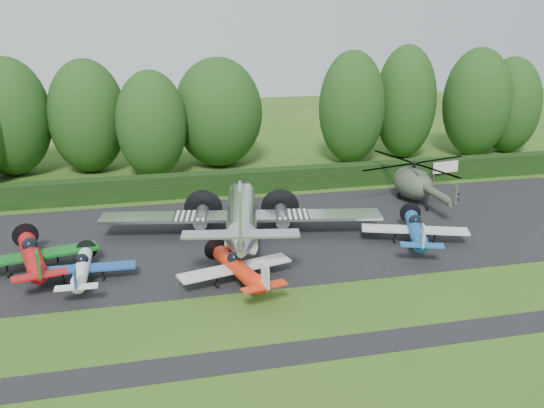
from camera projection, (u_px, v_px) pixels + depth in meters
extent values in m
plane|color=#2E5217|center=(215.00, 304.00, 34.11)|extent=(160.00, 160.00, 0.00)
cube|color=black|center=(195.00, 241.00, 43.37)|extent=(70.00, 18.00, 0.01)
cube|color=black|center=(233.00, 361.00, 28.56)|extent=(70.00, 2.00, 0.00)
cube|color=black|center=(181.00, 196.00, 53.55)|extent=(90.00, 1.60, 2.00)
cylinder|color=silver|center=(241.00, 217.00, 43.00)|extent=(2.12, 11.08, 2.12)
cone|color=silver|center=(227.00, 192.00, 48.74)|extent=(2.12, 1.38, 2.12)
cone|color=silver|center=(262.00, 245.00, 36.71)|extent=(2.12, 2.77, 2.12)
sphere|color=black|center=(229.00, 190.00, 47.78)|extent=(1.38, 1.38, 1.38)
cube|color=silver|center=(239.00, 216.00, 43.94)|extent=(20.31, 2.22, 0.20)
cube|color=white|center=(188.00, 219.00, 43.10)|extent=(2.40, 2.31, 0.05)
cube|color=white|center=(288.00, 211.00, 44.72)|extent=(2.40, 2.31, 0.05)
cylinder|color=silver|center=(198.00, 220.00, 43.88)|extent=(1.02, 2.95, 1.02)
cylinder|color=silver|center=(277.00, 214.00, 45.18)|extent=(1.02, 2.95, 1.02)
cylinder|color=black|center=(195.00, 211.00, 45.80)|extent=(2.95, 0.03, 2.95)
cylinder|color=black|center=(271.00, 205.00, 47.10)|extent=(2.95, 0.03, 2.95)
cube|color=silver|center=(264.00, 233.00, 35.71)|extent=(6.92, 1.29, 0.13)
cube|color=silver|center=(265.00, 214.00, 35.06)|extent=(0.17, 2.03, 3.51)
cylinder|color=black|center=(199.00, 235.00, 43.85)|extent=(0.23, 0.83, 0.83)
cylinder|color=black|center=(278.00, 228.00, 45.15)|extent=(0.23, 0.83, 0.83)
cylinder|color=black|center=(266.00, 283.00, 36.32)|extent=(0.17, 0.41, 0.41)
cylinder|color=#B21013|center=(32.00, 257.00, 37.37)|extent=(1.10, 6.32, 1.10)
sphere|color=black|center=(33.00, 245.00, 37.85)|extent=(0.97, 0.97, 0.97)
cube|color=#0E6119|center=(34.00, 256.00, 37.96)|extent=(8.04, 1.49, 0.16)
cube|color=#B21013|center=(22.00, 278.00, 33.77)|extent=(2.99, 0.80, 0.11)
cube|color=#0E6119|center=(20.00, 266.00, 33.44)|extent=(0.11, 0.92, 1.49)
cylinder|color=black|center=(40.00, 234.00, 41.15)|extent=(1.72, 0.02, 1.72)
cylinder|color=black|center=(10.00, 272.00, 37.69)|extent=(0.16, 0.51, 0.51)
cylinder|color=black|center=(60.00, 268.00, 38.34)|extent=(0.16, 0.51, 0.51)
cylinder|color=black|center=(40.00, 254.00, 40.47)|extent=(0.14, 0.46, 0.46)
cylinder|color=white|center=(82.00, 269.00, 36.23)|extent=(0.86, 4.90, 0.86)
sphere|color=black|center=(82.00, 260.00, 36.60)|extent=(0.75, 0.75, 0.75)
cube|color=#184695|center=(83.00, 268.00, 36.69)|extent=(6.24, 1.16, 0.12)
cube|color=white|center=(78.00, 287.00, 33.44)|extent=(2.32, 0.62, 0.09)
cube|color=#184695|center=(77.00, 278.00, 33.18)|extent=(0.09, 0.71, 1.16)
cylinder|color=black|center=(85.00, 250.00, 39.16)|extent=(1.34, 0.02, 1.34)
cylinder|color=black|center=(63.00, 282.00, 36.48)|extent=(0.12, 0.39, 0.39)
cylinder|color=black|center=(103.00, 278.00, 36.99)|extent=(0.12, 0.39, 0.39)
cylinder|color=black|center=(85.00, 267.00, 38.64)|extent=(0.11, 0.36, 0.36)
cylinder|color=red|center=(239.00, 269.00, 36.00)|extent=(0.97, 5.55, 0.97)
sphere|color=black|center=(237.00, 258.00, 36.43)|extent=(0.85, 0.85, 0.85)
cube|color=silver|center=(237.00, 268.00, 36.52)|extent=(7.06, 1.31, 0.14)
cube|color=red|center=(250.00, 289.00, 32.84)|extent=(2.62, 0.71, 0.10)
cube|color=silver|center=(250.00, 279.00, 32.55)|extent=(0.10, 0.81, 1.31)
cylinder|color=black|center=(229.00, 247.00, 39.32)|extent=(1.51, 0.02, 1.51)
cylinder|color=black|center=(217.00, 283.00, 36.28)|extent=(0.14, 0.44, 0.44)
cylinder|color=black|center=(259.00, 279.00, 36.86)|extent=(0.14, 0.44, 0.44)
cylinder|color=black|center=(232.00, 266.00, 38.73)|extent=(0.12, 0.40, 0.40)
cylinder|color=#185395|center=(416.00, 230.00, 42.10)|extent=(1.01, 5.81, 1.01)
sphere|color=black|center=(412.00, 221.00, 42.54)|extent=(0.89, 0.89, 0.89)
cube|color=silver|center=(412.00, 230.00, 42.64)|extent=(7.39, 1.37, 0.15)
cube|color=#185395|center=(441.00, 245.00, 38.79)|extent=(2.74, 0.74, 0.11)
cube|color=silver|center=(442.00, 235.00, 38.48)|extent=(0.11, 0.84, 1.37)
cylinder|color=black|center=(393.00, 213.00, 45.57)|extent=(1.58, 0.02, 1.58)
cylinder|color=black|center=(395.00, 243.00, 42.39)|extent=(0.15, 0.46, 0.46)
cylinder|color=black|center=(431.00, 240.00, 42.99)|extent=(0.15, 0.46, 0.46)
cylinder|color=black|center=(398.00, 230.00, 44.94)|extent=(0.13, 0.42, 0.42)
ellipsoid|color=#3A4334|center=(413.00, 183.00, 51.84)|extent=(2.78, 5.09, 2.66)
cylinder|color=#3A4334|center=(436.00, 193.00, 48.05)|extent=(0.62, 5.34, 0.62)
cube|color=#3A4334|center=(454.00, 193.00, 45.24)|extent=(0.11, 0.80, 1.43)
cylinder|color=black|center=(414.00, 168.00, 51.43)|extent=(0.27, 0.27, 0.71)
cylinder|color=black|center=(414.00, 163.00, 51.30)|extent=(0.62, 0.62, 0.22)
cylinder|color=black|center=(414.00, 163.00, 51.30)|extent=(10.69, 10.69, 0.05)
cube|color=#3A4334|center=(417.00, 174.00, 50.86)|extent=(0.80, 1.78, 0.62)
ellipsoid|color=black|center=(406.00, 178.00, 53.13)|extent=(1.69, 1.69, 1.52)
cylinder|color=black|center=(399.00, 196.00, 52.71)|extent=(0.16, 0.50, 0.50)
cylinder|color=black|center=(417.00, 195.00, 53.11)|extent=(0.16, 0.50, 0.50)
cylinder|color=black|center=(427.00, 208.00, 49.63)|extent=(0.14, 0.43, 0.43)
cylinder|color=#3F3326|center=(432.00, 176.00, 57.72)|extent=(0.13, 0.13, 1.31)
cylinder|color=#3F3326|center=(463.00, 174.00, 58.44)|extent=(0.13, 0.13, 1.31)
cube|color=silver|center=(448.00, 167.00, 57.84)|extent=(3.49, 0.09, 1.09)
cylinder|color=black|center=(403.00, 139.00, 67.14)|extent=(0.70, 0.70, 4.02)
ellipsoid|color=#173D13|center=(405.00, 102.00, 65.87)|extent=(6.60, 6.60, 12.27)
cylinder|color=black|center=(219.00, 148.00, 63.54)|extent=(0.70, 0.70, 3.68)
ellipsoid|color=#173D13|center=(218.00, 112.00, 62.37)|extent=(9.12, 9.12, 11.25)
cylinder|color=black|center=(91.00, 154.00, 61.20)|extent=(0.70, 0.70, 3.70)
ellipsoid|color=#173D13|center=(87.00, 116.00, 60.02)|extent=(7.64, 7.64, 11.30)
cylinder|color=black|center=(154.00, 160.00, 59.45)|extent=(0.70, 0.70, 3.40)
ellipsoid|color=#173D13|center=(151.00, 124.00, 58.37)|extent=(6.82, 6.82, 10.40)
cylinder|color=black|center=(473.00, 138.00, 67.85)|extent=(0.70, 0.70, 3.91)
ellipsoid|color=#173D13|center=(477.00, 102.00, 66.62)|extent=(7.38, 7.38, 11.94)
cylinder|color=black|center=(506.00, 137.00, 69.68)|extent=(0.70, 0.70, 3.54)
ellipsoid|color=#173D13|center=(510.00, 105.00, 68.55)|extent=(6.77, 6.77, 10.81)
cylinder|color=black|center=(350.00, 145.00, 64.81)|extent=(0.70, 0.70, 3.88)
ellipsoid|color=#173D13|center=(352.00, 107.00, 63.57)|extent=(6.94, 6.94, 11.87)
cylinder|color=black|center=(14.00, 156.00, 59.89)|extent=(0.70, 0.70, 3.80)
ellipsoid|color=#173D13|center=(9.00, 117.00, 58.69)|extent=(8.03, 8.03, 11.60)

